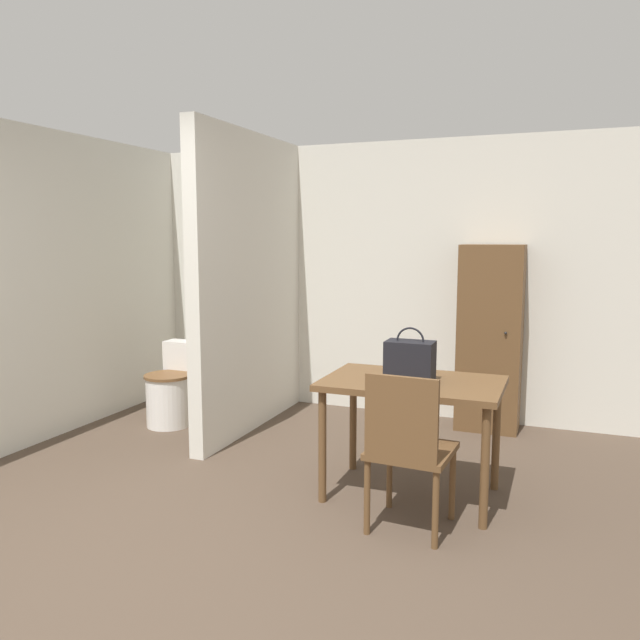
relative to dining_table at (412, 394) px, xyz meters
name	(u,v)px	position (x,y,z in m)	size (l,w,h in m)	color
ground_plane	(158,580)	(-0.90, -1.43, -0.66)	(16.00, 16.00, 0.00)	#4C3D30
wall_back	(366,279)	(-0.90, 1.89, 0.59)	(5.22, 0.12, 2.50)	silver
wall_left	(53,285)	(-3.07, 0.20, 0.59)	(0.12, 4.26, 2.50)	silver
partition_wall	(250,283)	(-1.63, 0.93, 0.59)	(0.12, 1.78, 2.50)	silver
dining_table	(412,394)	(0.00, 0.00, 0.00)	(1.10, 0.72, 0.75)	brown
wooden_chair	(408,445)	(0.10, -0.50, -0.16)	(0.47, 0.47, 0.92)	brown
toilet	(172,391)	(-2.32, 0.74, -0.37)	(0.41, 0.55, 0.71)	white
handbag	(410,361)	(-0.01, -0.05, 0.22)	(0.30, 0.18, 0.34)	black
wooden_cabinet	(490,338)	(0.29, 1.63, 0.13)	(0.52, 0.38, 1.58)	brown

